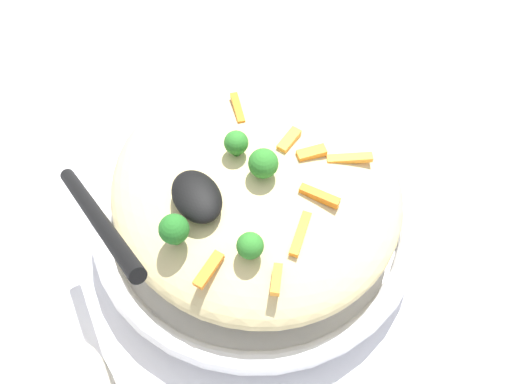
# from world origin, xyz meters

# --- Properties ---
(ground_plane) EXTENTS (2.40, 2.40, 0.00)m
(ground_plane) POSITION_xyz_m (0.00, 0.00, 0.00)
(ground_plane) COLOR silver
(serving_bowl) EXTENTS (0.33, 0.33, 0.05)m
(serving_bowl) POSITION_xyz_m (0.00, 0.00, 0.03)
(serving_bowl) COLOR silver
(serving_bowl) RESTS_ON ground_plane
(pasta_mound) EXTENTS (0.29, 0.27, 0.08)m
(pasta_mound) POSITION_xyz_m (0.00, 0.00, 0.08)
(pasta_mound) COLOR #DBC689
(pasta_mound) RESTS_ON serving_bowl
(carrot_piece_0) EXTENTS (0.04, 0.02, 0.01)m
(carrot_piece_0) POSITION_xyz_m (-0.07, 0.02, 0.12)
(carrot_piece_0) COLOR orange
(carrot_piece_0) RESTS_ON pasta_mound
(carrot_piece_1) EXTENTS (0.01, 0.03, 0.01)m
(carrot_piece_1) POSITION_xyz_m (0.01, 0.05, 0.12)
(carrot_piece_1) COLOR orange
(carrot_piece_1) RESTS_ON pasta_mound
(carrot_piece_2) EXTENTS (0.02, 0.03, 0.01)m
(carrot_piece_2) POSITION_xyz_m (-0.01, 0.04, 0.12)
(carrot_piece_2) COLOR orange
(carrot_piece_2) RESTS_ON pasta_mound
(carrot_piece_3) EXTENTS (0.03, 0.03, 0.01)m
(carrot_piece_3) POSITION_xyz_m (0.07, -0.08, 0.11)
(carrot_piece_3) COLOR orange
(carrot_piece_3) RESTS_ON pasta_mound
(carrot_piece_4) EXTENTS (0.03, 0.03, 0.01)m
(carrot_piece_4) POSITION_xyz_m (0.06, 0.03, 0.12)
(carrot_piece_4) COLOR orange
(carrot_piece_4) RESTS_ON pasta_mound
(carrot_piece_5) EXTENTS (0.03, 0.04, 0.01)m
(carrot_piece_5) POSITION_xyz_m (0.08, 0.00, 0.11)
(carrot_piece_5) COLOR orange
(carrot_piece_5) RESTS_ON pasta_mound
(carrot_piece_6) EXTENTS (0.03, 0.02, 0.01)m
(carrot_piece_6) POSITION_xyz_m (0.10, -0.04, 0.11)
(carrot_piece_6) COLOR orange
(carrot_piece_6) RESTS_ON pasta_mound
(carrot_piece_7) EXTENTS (0.02, 0.04, 0.01)m
(carrot_piece_7) POSITION_xyz_m (0.03, 0.08, 0.11)
(carrot_piece_7) COLOR orange
(carrot_piece_7) RESTS_ON pasta_mound
(broccoli_floret_0) EXTENTS (0.02, 0.02, 0.03)m
(broccoli_floret_0) POSITION_xyz_m (-0.02, -0.01, 0.13)
(broccoli_floret_0) COLOR #296820
(broccoli_floret_0) RESTS_ON pasta_mound
(broccoli_floret_1) EXTENTS (0.03, 0.03, 0.03)m
(broccoli_floret_1) POSITION_xyz_m (0.03, -0.09, 0.13)
(broccoli_floret_1) COLOR #205B1C
(broccoli_floret_1) RESTS_ON pasta_mound
(broccoli_floret_2) EXTENTS (0.02, 0.02, 0.03)m
(broccoli_floret_2) POSITION_xyz_m (0.07, -0.05, 0.13)
(broccoli_floret_2) COLOR #296820
(broccoli_floret_2) RESTS_ON pasta_mound
(broccoli_floret_3) EXTENTS (0.03, 0.03, 0.03)m
(broccoli_floret_3) POSITION_xyz_m (0.01, 0.00, 0.13)
(broccoli_floret_3) COLOR #296820
(broccoli_floret_3) RESTS_ON pasta_mound
(serving_spoon) EXTENTS (0.17, 0.12, 0.10)m
(serving_spoon) POSITION_xyz_m (0.01, -0.10, 0.14)
(serving_spoon) COLOR black
(serving_spoon) RESTS_ON pasta_mound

